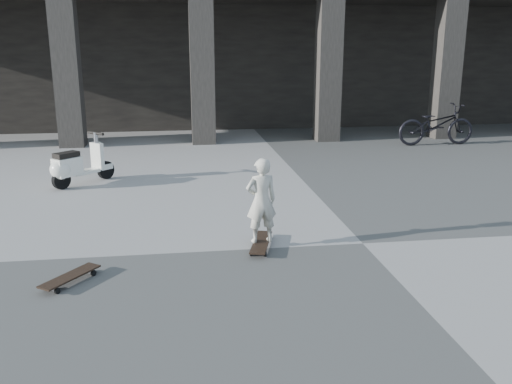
{
  "coord_description": "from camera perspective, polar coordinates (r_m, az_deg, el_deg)",
  "views": [
    {
      "loc": [
        -2.46,
        -6.78,
        2.63
      ],
      "look_at": [
        -1.42,
        0.54,
        0.65
      ],
      "focal_mm": 38.0,
      "sensor_mm": 36.0,
      "label": 1
    }
  ],
  "objects": [
    {
      "name": "ground",
      "position": [
        7.68,
        11.17,
        -5.33
      ],
      "size": [
        90.0,
        90.0,
        0.0
      ],
      "primitive_type": "plane",
      "color": "#4D4D4A",
      "rests_on": "ground"
    },
    {
      "name": "colonnade",
      "position": [
        20.7,
        -1.32,
        16.08
      ],
      "size": [
        28.0,
        8.82,
        6.0
      ],
      "color": "black",
      "rests_on": "ground"
    },
    {
      "name": "longboard",
      "position": [
        7.35,
        0.55,
        -5.36
      ],
      "size": [
        0.44,
        0.92,
        0.09
      ],
      "rotation": [
        0.0,
        0.0,
        1.3
      ],
      "color": "black",
      "rests_on": "ground"
    },
    {
      "name": "skateboard_spare",
      "position": [
        6.65,
        -18.98,
        -8.47
      ],
      "size": [
        0.62,
        0.76,
        0.09
      ],
      "rotation": [
        0.0,
        0.0,
        0.94
      ],
      "color": "black",
      "rests_on": "ground"
    },
    {
      "name": "child",
      "position": [
        7.17,
        0.56,
        -0.91
      ],
      "size": [
        0.46,
        0.34,
        1.15
      ],
      "primitive_type": "imported",
      "rotation": [
        0.0,
        0.0,
        3.3
      ],
      "color": "beige",
      "rests_on": "longboard"
    },
    {
      "name": "scooter",
      "position": [
        11.09,
        -18.73,
        2.56
      ],
      "size": [
        1.09,
        1.11,
        1.0
      ],
      "rotation": [
        0.0,
        0.0,
        0.8
      ],
      "color": "black",
      "rests_on": "ground"
    },
    {
      "name": "bicycle",
      "position": [
        15.88,
        18.44,
        6.75
      ],
      "size": [
        2.17,
        0.78,
        1.13
      ],
      "primitive_type": "imported",
      "rotation": [
        0.0,
        0.0,
        1.58
      ],
      "color": "black",
      "rests_on": "ground"
    }
  ]
}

